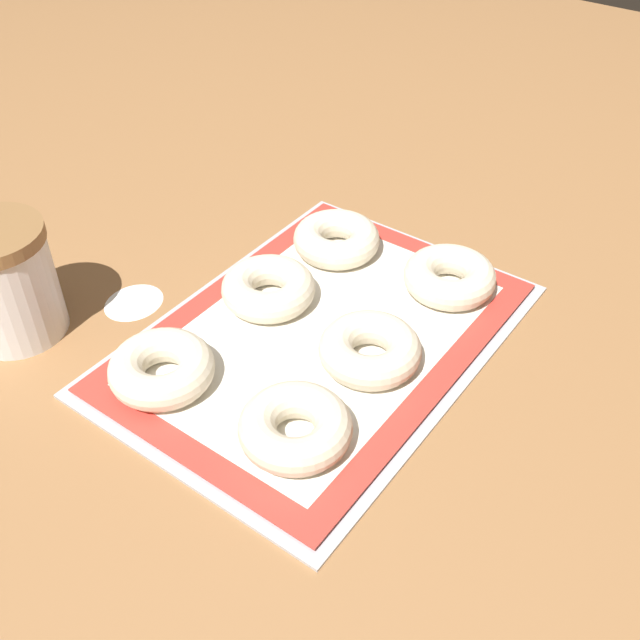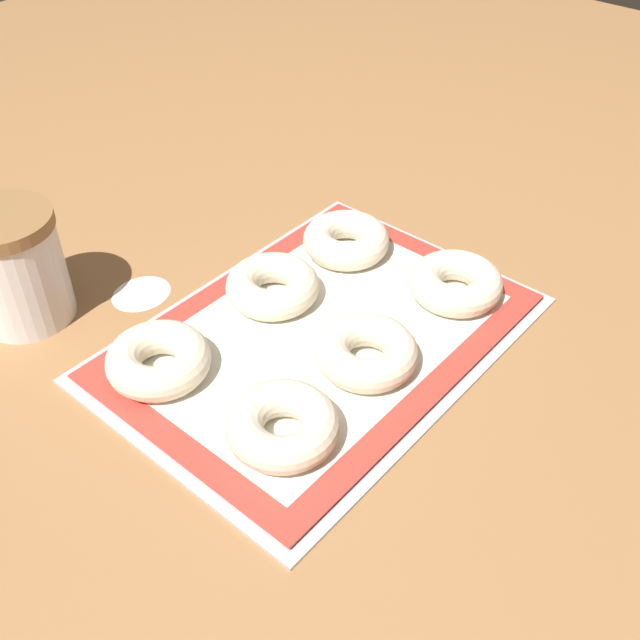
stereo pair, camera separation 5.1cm
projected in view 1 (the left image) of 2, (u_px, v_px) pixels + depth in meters
ground_plane at (313, 342)px, 0.89m from camera, size 2.80×2.80×0.00m
baking_tray at (320, 337)px, 0.89m from camera, size 0.50×0.36×0.01m
baking_mat at (320, 334)px, 0.89m from camera, size 0.48×0.34×0.00m
bagel_front_left at (295, 427)px, 0.75m from camera, size 0.12×0.12×0.04m
bagel_front_center at (369, 350)px, 0.83m from camera, size 0.12×0.12×0.04m
bagel_front_right at (450, 277)px, 0.94m from camera, size 0.12×0.12×0.04m
bagel_back_left at (162, 368)px, 0.81m from camera, size 0.12×0.12×0.04m
bagel_back_center at (268, 288)px, 0.92m from camera, size 0.12×0.12×0.04m
bagel_back_right at (337, 239)px, 1.00m from camera, size 0.12×0.12×0.04m
flour_canister at (5, 282)px, 0.86m from camera, size 0.12×0.12×0.14m
flour_patch_far at (134, 302)px, 0.95m from camera, size 0.08×0.07×0.00m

